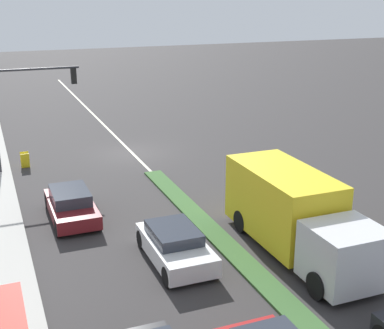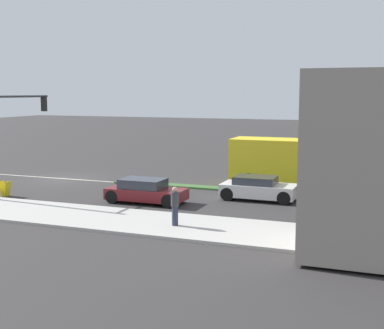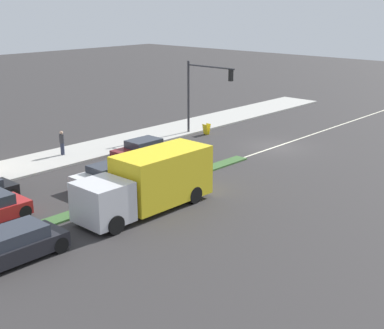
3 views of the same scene
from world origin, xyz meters
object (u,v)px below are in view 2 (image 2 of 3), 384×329
Objects in this scene: traffic_signal_main at (13,125)px; warning_aframe_sign at (5,189)px; delivery_truck at (289,163)px; van_white at (258,188)px; pedestrian at (175,205)px; sedan_maroon at (146,191)px.

warning_aframe_sign is at bearing -83.31° from traffic_signal_main.
traffic_signal_main is 15.89m from delivery_truck.
warning_aframe_sign is 13.74m from van_white.
delivery_truck is 4.55m from van_white.
pedestrian is at bearing 75.02° from warning_aframe_sign.
traffic_signal_main is at bearing -106.18° from pedestrian.
sedan_maroon is at bearing 98.77° from traffic_signal_main.
warning_aframe_sign is 8.01m from sedan_maroon.
delivery_truck is at bearing 122.02° from traffic_signal_main.
warning_aframe_sign is at bearing -81.39° from sedan_maroon.
traffic_signal_main is 3.40× the size of pedestrian.
delivery_truck is at bearing 167.23° from pedestrian.
traffic_signal_main is 6.69× the size of warning_aframe_sign.
van_white is (-7.03, 1.80, -0.36)m from pedestrian.
traffic_signal_main is 13.52m from van_white.
delivery_truck is 1.86× the size of sedan_maroon.
van_white is 0.97× the size of sedan_maroon.
van_white is at bearing 118.17° from sedan_maroon.
traffic_signal_main is at bearing 96.69° from warning_aframe_sign.
pedestrian is 11.76m from warning_aframe_sign.
van_white is at bearing 165.64° from pedestrian.
sedan_maroon is (-4.23, -3.43, -0.38)m from pedestrian.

